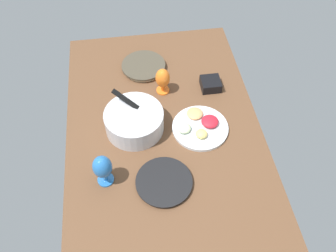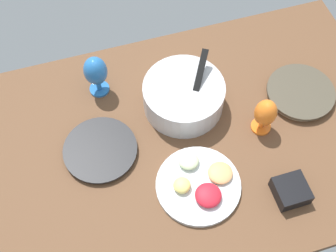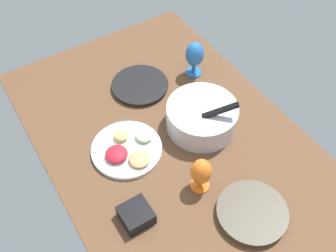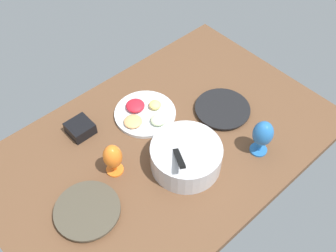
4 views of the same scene
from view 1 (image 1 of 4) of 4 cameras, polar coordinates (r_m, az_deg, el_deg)
name	(u,v)px [view 1 (image 1 of 4)]	position (r cm, az deg, el deg)	size (l,w,h in cm)	color
ground_plane	(164,128)	(194.40, -0.72, -0.36)	(160.00, 104.00, 4.00)	brown
dinner_plate_left	(164,182)	(172.41, -0.64, -8.96)	(27.37, 27.37, 2.27)	#4C4C51
dinner_plate_right	(144,66)	(223.03, -3.93, 9.49)	(26.88, 26.88, 3.19)	beige
mixing_bowl	(134,120)	(187.83, -5.43, 0.90)	(31.11, 31.11, 19.45)	silver
fruit_platter	(200,126)	(191.32, 5.11, -0.04)	(30.12, 30.12, 5.24)	silver
hurricane_glass_orange	(163,79)	(203.14, -0.86, 7.52)	(8.29, 8.29, 16.50)	orange
hurricane_glass_blue	(103,168)	(167.10, -10.43, -6.58)	(9.12, 9.12, 18.75)	#286CB7
square_bowl_black	(211,84)	(211.13, 6.83, 6.75)	(11.21, 11.21, 5.74)	black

